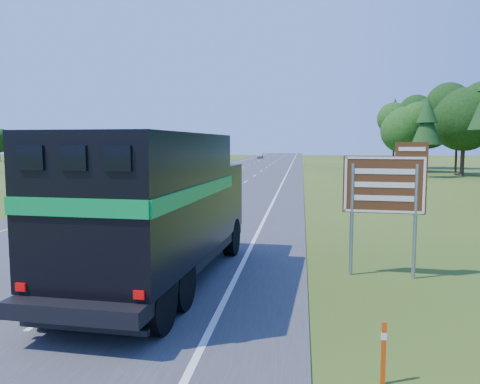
{
  "coord_description": "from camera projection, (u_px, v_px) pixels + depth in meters",
  "views": [
    {
      "loc": [
        7.3,
        -7.93,
        3.81
      ],
      "look_at": [
        4.49,
        13.44,
        1.57
      ],
      "focal_mm": 35.0,
      "sensor_mm": 36.0,
      "label": 1
    }
  ],
  "objects": [
    {
      "name": "white_suv",
      "position": [
        207.0,
        169.0,
        54.48
      ],
      "size": [
        2.93,
        6.25,
        1.73
      ],
      "primitive_type": "imported",
      "rotation": [
        0.0,
        0.0,
        0.01
      ],
      "color": "white",
      "rests_on": "road"
    },
    {
      "name": "delineator",
      "position": [
        383.0,
        351.0,
        7.37
      ],
      "size": [
        0.08,
        0.05,
        1.02
      ],
      "color": "#D93F0B",
      "rests_on": "ground"
    },
    {
      "name": "far_car",
      "position": [
        260.0,
        156.0,
        119.88
      ],
      "size": [
        1.9,
        4.28,
        1.43
      ],
      "primitive_type": "imported",
      "rotation": [
        0.0,
        0.0,
        0.05
      ],
      "color": "silver",
      "rests_on": "road"
    },
    {
      "name": "lane_markings",
      "position": [
        243.0,
        174.0,
        58.47
      ],
      "size": [
        11.15,
        260.0,
        0.01
      ],
      "color": "yellow",
      "rests_on": "road"
    },
    {
      "name": "road",
      "position": [
        243.0,
        174.0,
        58.47
      ],
      "size": [
        15.0,
        260.0,
        0.04
      ],
      "primitive_type": "cube",
      "color": "#38383A",
      "rests_on": "ground"
    },
    {
      "name": "exit_sign",
      "position": [
        385.0,
        190.0,
        13.18
      ],
      "size": [
        2.27,
        0.29,
        3.85
      ],
      "rotation": [
        0.0,
        0.0,
        -0.1
      ],
      "color": "gray",
      "rests_on": "ground"
    },
    {
      "name": "horse_truck",
      "position": [
        158.0,
        205.0,
        12.36
      ],
      "size": [
        3.39,
        9.24,
        4.02
      ],
      "rotation": [
        0.0,
        0.0,
        -0.07
      ],
      "color": "black",
      "rests_on": "road"
    }
  ]
}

